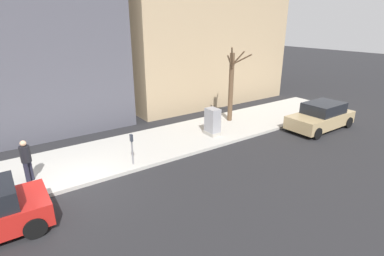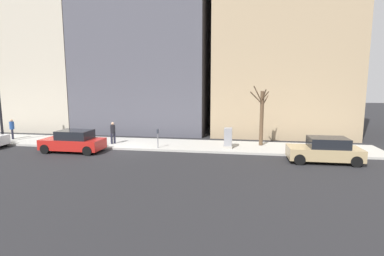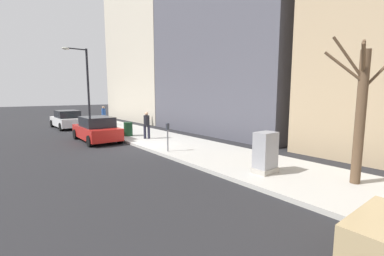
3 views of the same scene
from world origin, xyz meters
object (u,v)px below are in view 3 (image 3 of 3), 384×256
at_px(parking_meter, 168,134).
at_px(parked_car_red, 97,129).
at_px(pedestrian_midblock, 104,114).
at_px(office_block_center, 259,1).
at_px(trash_bin, 128,129).
at_px(streetlamp, 85,81).
at_px(utility_box, 265,153).
at_px(parked_car_white, 67,120).
at_px(office_tower_right, 172,40).
at_px(bare_tree, 360,112).
at_px(pedestrian_near_meter, 147,124).

bearing_deg(parking_meter, parked_car_red, 105.58).
xyz_separation_m(parking_meter, pedestrian_midblock, (1.40, 12.86, 0.11)).
xyz_separation_m(parked_car_red, office_block_center, (12.82, -1.88, 9.67)).
height_order(parking_meter, trash_bin, parking_meter).
xyz_separation_m(parked_car_red, streetlamp, (1.39, 7.02, 3.28)).
height_order(parking_meter, utility_box, utility_box).
bearing_deg(parking_meter, trash_bin, 85.33).
bearing_deg(utility_box, pedestrian_midblock, 88.24).
bearing_deg(office_block_center, parked_car_white, 142.99).
relative_size(parked_car_white, trash_bin, 4.73).
xyz_separation_m(utility_box, office_tower_right, (10.08, 20.82, 8.41)).
bearing_deg(parked_car_white, bare_tree, -81.79).
relative_size(parking_meter, office_block_center, 0.06).
relative_size(parked_car_white, pedestrian_near_meter, 2.56).
bearing_deg(trash_bin, office_block_center, -9.40).
height_order(pedestrian_near_meter, pedestrian_midblock, same).
relative_size(bare_tree, trash_bin, 4.90).
height_order(utility_box, bare_tree, bare_tree).
bearing_deg(parked_car_white, parked_car_red, -91.93).
distance_m(parking_meter, pedestrian_midblock, 12.93).
distance_m(utility_box, office_tower_right, 24.61).
relative_size(parked_car_red, office_tower_right, 0.23).
bearing_deg(pedestrian_midblock, streetlamp, 147.04).
relative_size(pedestrian_near_meter, office_tower_right, 0.09).
bearing_deg(parking_meter, office_tower_right, 55.46).
bearing_deg(office_tower_right, bare_tree, -110.81).
distance_m(utility_box, bare_tree, 3.07).
xyz_separation_m(streetlamp, pedestrian_midblock, (1.56, 0.23, -2.93)).
relative_size(parking_meter, pedestrian_midblock, 0.81).
relative_size(parking_meter, utility_box, 0.94).
distance_m(pedestrian_midblock, office_tower_right, 12.91).
xyz_separation_m(utility_box, pedestrian_near_meter, (0.05, 8.73, 0.24)).
bearing_deg(streetlamp, parked_car_red, -101.24).
height_order(streetlamp, office_block_center, office_block_center).
distance_m(parked_car_red, trash_bin, 2.02).
xyz_separation_m(bare_tree, trash_bin, (-1.67, 12.82, -1.74)).
distance_m(bare_tree, office_block_center, 16.44).
bearing_deg(utility_box, trash_bin, 92.19).
relative_size(parked_car_red, bare_tree, 0.95).
bearing_deg(streetlamp, bare_tree, -83.47).
height_order(parked_car_white, streetlamp, streetlamp).
distance_m(bare_tree, trash_bin, 13.05).
bearing_deg(office_block_center, pedestrian_near_meter, 179.64).
relative_size(trash_bin, office_block_center, 0.04).
bearing_deg(trash_bin, parked_car_red, 177.51).
height_order(parked_car_red, trash_bin, parked_car_red).
relative_size(parking_meter, trash_bin, 1.50).
relative_size(parked_car_red, trash_bin, 4.68).
height_order(streetlamp, trash_bin, streetlamp).
xyz_separation_m(bare_tree, pedestrian_midblock, (-0.72, 20.17, -1.26)).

